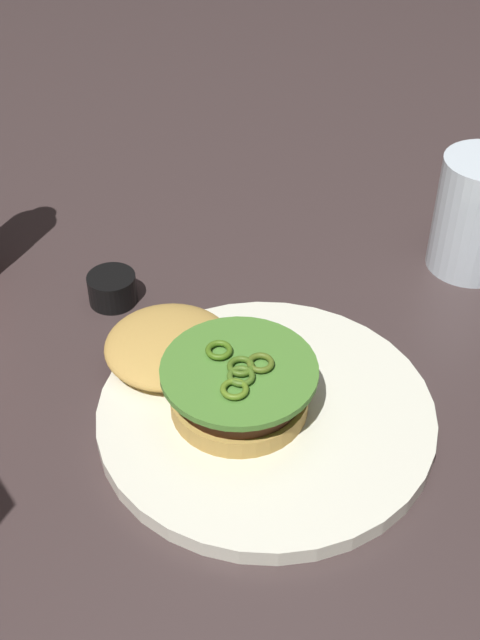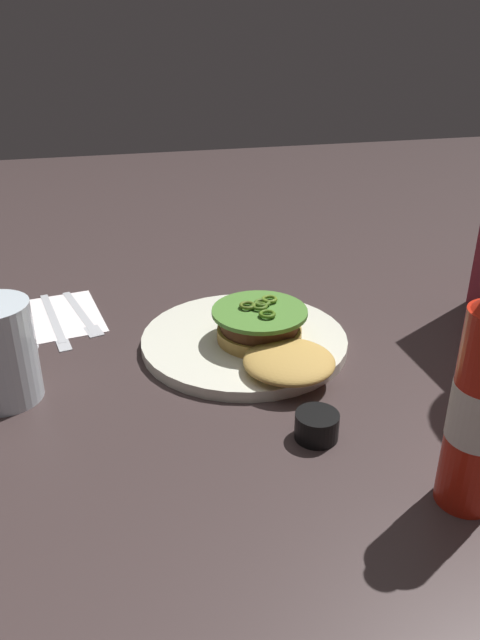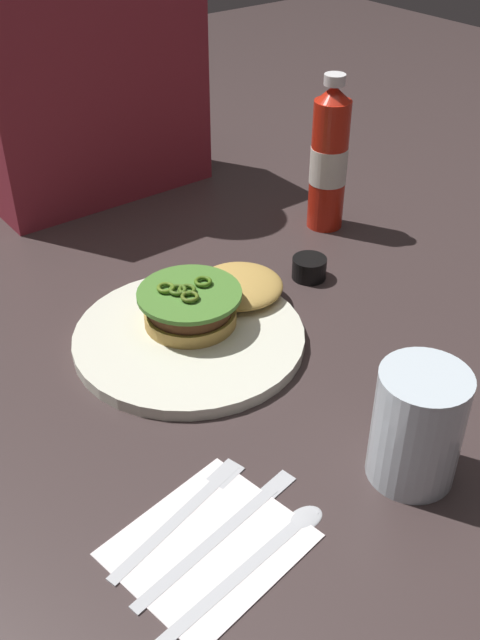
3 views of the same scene
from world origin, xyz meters
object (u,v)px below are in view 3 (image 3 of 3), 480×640
(napkin, at_px, (209,544))
(butter_knife, at_px, (229,525))
(dinner_plate, at_px, (189,338))
(condiment_cup, at_px, (309,268))
(spoon_utensil, at_px, (266,549))
(fork_utensil, at_px, (190,504))
(diner_person, at_px, (87,56))
(burger_sandwich, at_px, (210,298))
(ketchup_bottle, at_px, (329,160))
(water_glass, at_px, (417,426))

(napkin, relative_size, butter_knife, 0.79)
(dinner_plate, distance_m, condiment_cup, 0.23)
(condiment_cup, height_order, spoon_utensil, condiment_cup)
(napkin, xyz_separation_m, fork_utensil, (0.01, 0.05, 0.00))
(spoon_utensil, height_order, diner_person, diner_person)
(dinner_plate, distance_m, burger_sandwich, 0.06)
(spoon_utensil, bearing_deg, ketchup_bottle, 42.58)
(spoon_utensil, distance_m, fork_utensil, 0.09)
(water_glass, height_order, spoon_utensil, water_glass)
(napkin, distance_m, butter_knife, 0.03)
(dinner_plate, xyz_separation_m, spoon_utensil, (-0.12, -0.30, -0.00))
(dinner_plate, bearing_deg, water_glass, -80.01)
(dinner_plate, distance_m, spoon_utensil, 0.33)
(diner_person, bearing_deg, burger_sandwich, -100.24)
(fork_utensil, xyz_separation_m, diner_person, (0.28, 0.68, 0.23))
(water_glass, distance_m, fork_utensil, 0.23)
(condiment_cup, height_order, fork_utensil, condiment_cup)
(spoon_utensil, bearing_deg, burger_sandwich, 62.37)
(ketchup_bottle, height_order, butter_knife, ketchup_bottle)
(water_glass, distance_m, butter_knife, 0.20)
(condiment_cup, bearing_deg, ketchup_bottle, 39.56)
(spoon_utensil, height_order, fork_utensil, same)
(ketchup_bottle, bearing_deg, butter_knife, -140.98)
(water_glass, xyz_separation_m, condiment_cup, (0.17, 0.34, -0.05))
(burger_sandwich, bearing_deg, fork_utensil, -129.06)
(fork_utensil, bearing_deg, dinner_plate, 56.10)
(dinner_plate, distance_m, diner_person, 0.53)
(burger_sandwich, distance_m, fork_utensil, 0.32)
(butter_knife, bearing_deg, dinner_plate, 63.09)
(condiment_cup, bearing_deg, spoon_utensil, -136.38)
(napkin, xyz_separation_m, spoon_utensil, (0.04, -0.04, 0.00))
(butter_knife, bearing_deg, diner_person, 70.14)
(dinner_plate, relative_size, napkin, 1.78)
(butter_knife, xyz_separation_m, fork_utensil, (-0.01, 0.04, -0.00))
(diner_person, bearing_deg, condiment_cup, -77.76)
(burger_sandwich, height_order, napkin, burger_sandwich)
(butter_knife, bearing_deg, water_glass, -15.93)
(ketchup_bottle, distance_m, napkin, 0.66)
(spoon_utensil, bearing_deg, diner_person, 71.89)
(spoon_utensil, distance_m, butter_knife, 0.04)
(dinner_plate, bearing_deg, spoon_utensil, -111.83)
(ketchup_bottle, relative_size, butter_knife, 1.17)
(condiment_cup, relative_size, napkin, 0.30)
(diner_person, bearing_deg, spoon_utensil, -108.11)
(fork_utensil, distance_m, diner_person, 0.77)
(condiment_cup, bearing_deg, napkin, -142.67)
(napkin, distance_m, fork_utensil, 0.05)
(butter_knife, height_order, fork_utensil, same)
(fork_utensil, bearing_deg, condiment_cup, 33.41)
(ketchup_bottle, bearing_deg, fork_utensil, -144.93)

